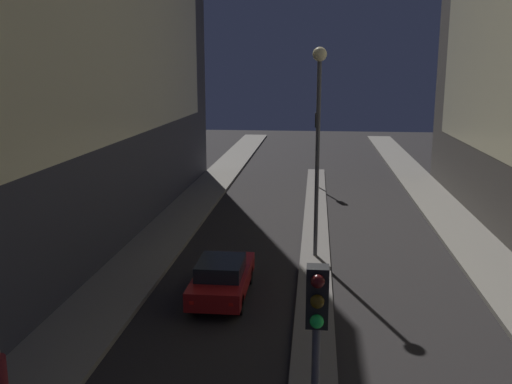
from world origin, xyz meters
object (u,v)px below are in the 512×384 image
car_left_lane (222,277)px  street_lamp (318,115)px  traffic_light_near (316,348)px  traffic_light_mid (317,133)px

car_left_lane → street_lamp: bearing=54.7°
traffic_light_near → street_lamp: (0.00, 14.33, 2.22)m
street_lamp → car_left_lane: street_lamp is taller
street_lamp → car_left_lane: (-3.06, -4.33, -5.04)m
traffic_light_mid → car_left_lane: size_ratio=1.11×
street_lamp → traffic_light_near: bearing=-90.0°
traffic_light_near → traffic_light_mid: size_ratio=1.00×
traffic_light_mid → street_lamp: size_ratio=0.57×
traffic_light_mid → street_lamp: (0.00, -13.71, 2.22)m
traffic_light_near → traffic_light_mid: (0.00, 28.04, 0.00)m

